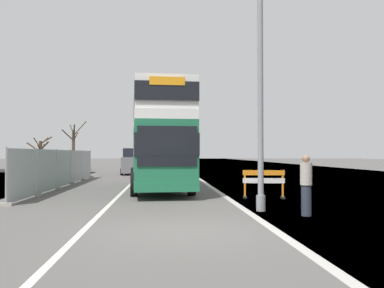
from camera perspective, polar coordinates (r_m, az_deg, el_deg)
name	(u,v)px	position (r m, az deg, el deg)	size (l,w,h in m)	color
ground	(206,231)	(10.27, 1.91, -11.72)	(140.00, 280.00, 0.10)	#565451
double_decker_bus	(158,138)	(21.42, -4.61, 0.80)	(3.29, 11.23, 4.87)	#1E6B47
lamppost_foreground	(260,89)	(13.57, 9.25, 7.39)	(0.29, 0.70, 8.18)	gray
roadworks_barrier	(264,181)	(17.29, 9.68, -4.92)	(1.70, 0.70, 1.13)	orange
construction_site_fence	(64,169)	(24.00, -16.99, -3.22)	(0.44, 17.20, 2.05)	#A8AAAD
car_oncoming_near	(134,162)	(36.70, -7.92, -2.46)	(1.96, 4.36, 2.25)	slate
car_receding_mid	(157,162)	(42.81, -4.70, -2.43)	(1.93, 3.84, 2.03)	navy
bare_tree_far_verge_near	(40,151)	(54.14, -19.84, -0.89)	(3.21, 2.42, 3.90)	#4C3D2D
bare_tree_far_verge_mid	(73,146)	(47.61, -15.76, -0.27)	(2.54, 2.63, 5.38)	#4C3D2D
pedestrian_at_kerb	(306,185)	(12.70, 15.20, -5.40)	(0.34, 0.34, 1.77)	#2D3342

